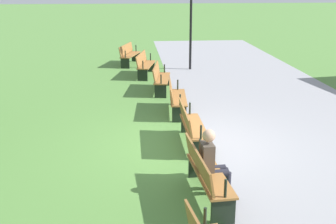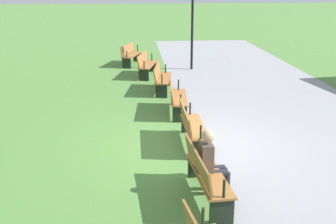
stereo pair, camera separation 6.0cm
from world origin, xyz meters
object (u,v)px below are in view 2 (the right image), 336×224
(bench_3, at_px, (176,97))
(lamp_post, at_px, (193,7))
(bench_4, at_px, (191,125))
(bench_1, at_px, (146,64))
(person_seated, at_px, (211,160))
(bench_0, at_px, (131,54))
(bench_2, at_px, (161,78))
(bench_5, at_px, (205,173))

(bench_3, bearing_deg, lamp_post, 172.37)
(bench_4, xyz_separation_m, lamp_post, (-8.38, 1.16, 2.05))
(bench_1, height_order, person_seated, person_seated)
(bench_0, bearing_deg, person_seated, 23.60)
(bench_2, height_order, bench_5, same)
(bench_0, relative_size, bench_2, 1.01)
(bench_4, relative_size, person_seated, 1.47)
(bench_3, bearing_deg, bench_4, 6.24)
(bench_2, height_order, lamp_post, lamp_post)
(bench_1, relative_size, person_seated, 1.52)
(bench_4, height_order, lamp_post, lamp_post)
(bench_2, relative_size, bench_5, 1.01)
(bench_1, distance_m, bench_5, 9.67)
(bench_1, distance_m, lamp_post, 3.05)
(bench_4, distance_m, person_seated, 2.28)
(bench_2, distance_m, person_seated, 7.12)
(bench_4, bearing_deg, bench_0, -171.70)
(person_seated, bearing_deg, bench_3, 177.45)
(bench_0, height_order, bench_4, same)
(bench_1, bearing_deg, person_seated, 17.51)
(bench_2, bearing_deg, bench_5, 10.41)
(lamp_post, bearing_deg, bench_1, -59.23)
(bench_0, bearing_deg, lamp_post, 81.64)
(bench_1, height_order, bench_4, same)
(bench_1, distance_m, bench_2, 2.43)
(bench_3, height_order, person_seated, person_seated)
(bench_5, xyz_separation_m, lamp_post, (-10.80, 1.24, 2.05))
(bench_4, xyz_separation_m, person_seated, (2.27, 0.04, 0.16))
(bench_2, relative_size, lamp_post, 0.51)
(bench_3, bearing_deg, bench_0, -165.46)
(bench_5, bearing_deg, bench_4, 173.76)
(bench_1, distance_m, bench_4, 7.26)
(bench_2, xyz_separation_m, bench_3, (2.41, 0.26, 0.00))
(bench_3, bearing_deg, bench_5, 4.17)
(bench_2, xyz_separation_m, bench_5, (7.26, 0.26, 0.00))
(bench_1, height_order, bench_2, same)
(bench_3, relative_size, lamp_post, 0.50)
(bench_4, bearing_deg, bench_5, -2.07)
(bench_3, distance_m, bench_4, 2.43)
(bench_0, distance_m, bench_3, 7.26)
(bench_3, distance_m, person_seated, 4.70)
(bench_0, bearing_deg, bench_2, 29.12)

